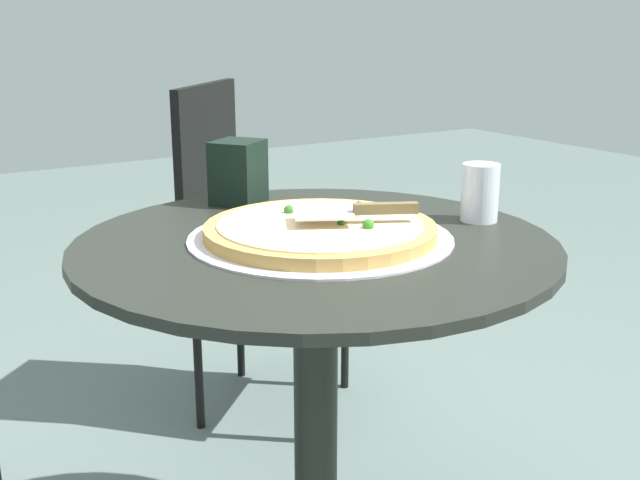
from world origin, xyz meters
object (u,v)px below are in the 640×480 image
pizza_on_tray (320,231)px  pizza_server (356,211)px  patio_table (316,351)px  drinking_cup (480,193)px  patio_chair_far (246,229)px  napkin_dispenser (238,172)px

pizza_on_tray → pizza_server: pizza_server is taller
patio_table → pizza_server: pizza_server is taller
patio_table → drinking_cup: (0.05, 0.32, 0.26)m
patio_table → pizza_on_tray: bearing=95.7°
pizza_on_tray → drinking_cup: bearing=80.7°
pizza_server → drinking_cup: drinking_cup is taller
drinking_cup → patio_chair_far: bearing=-177.0°
patio_table → patio_chair_far: bearing=161.4°
pizza_server → patio_chair_far: size_ratio=0.22×
patio_table → pizza_server: size_ratio=3.92×
pizza_server → patio_chair_far: (-0.86, 0.22, -0.26)m
patio_chair_far → patio_table: bearing=-18.6°
patio_table → napkin_dispenser: 0.41m
pizza_server → napkin_dispenser: bearing=-171.8°
pizza_on_tray → napkin_dispenser: (-0.31, 0.00, 0.05)m
patio_table → patio_chair_far: (-0.83, 0.28, -0.01)m
pizza_server → napkin_dispenser: napkin_dispenser is taller
pizza_on_tray → pizza_server: bearing=55.9°
patio_table → drinking_cup: drinking_cup is taller
drinking_cup → patio_chair_far: (-0.88, -0.05, -0.26)m
pizza_on_tray → patio_chair_far: 0.90m
patio_table → patio_chair_far: 0.87m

